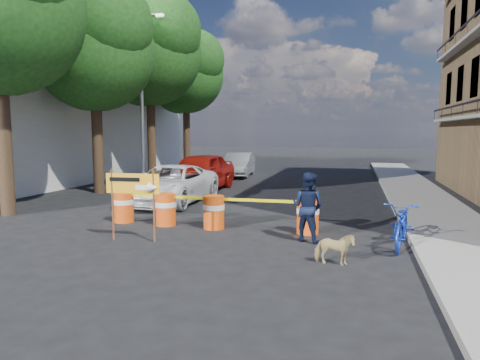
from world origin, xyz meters
The scene contains 18 objects.
ground centered at (0.00, 0.00, 0.00)m, with size 120.00×120.00×0.00m, color black.
sidewalk_east centered at (6.20, 6.00, 0.07)m, with size 2.40×40.00×0.15m, color gray.
white_building centered at (-13.00, 10.00, 3.00)m, with size 8.00×22.00×6.00m, color silver.
tree_mid_a centered at (-6.74, 7.00, 6.01)m, with size 5.25×5.00×8.68m.
tree_mid_b centered at (-6.73, 12.00, 6.71)m, with size 5.67×5.40×9.62m.
tree_far centered at (-6.74, 17.00, 6.22)m, with size 5.04×4.80×8.84m.
streetlamp centered at (-5.93, 9.50, 4.38)m, with size 1.25×0.18×8.00m.
barrel_far_left centered at (-2.73, 2.00, 0.47)m, with size 0.58×0.58×0.90m.
barrel_mid_left centered at (-1.37, 1.91, 0.47)m, with size 0.58×0.58×0.90m.
barrel_mid_right centered at (0.07, 1.86, 0.47)m, with size 0.58×0.58×0.90m.
barrel_far_right centered at (2.59, 1.95, 0.47)m, with size 0.58×0.58×0.90m.
detour_sign centered at (-1.21, 0.12, 1.26)m, with size 1.35×0.26×1.73m.
pedestrian centered at (2.65, 1.20, 0.83)m, with size 0.81×0.63×1.67m, color black.
bicycle centered at (4.80, 1.20, 1.03)m, with size 0.72×1.08×2.05m, color #1635B6.
dog centered at (3.37, -0.54, 0.33)m, with size 0.35×0.78×0.66m, color tan.
suv_white centered at (-2.80, 5.47, 0.69)m, with size 2.29×4.96×1.38m, color white.
sedan_red centered at (-2.88, 8.73, 0.84)m, with size 1.98×4.92×1.68m, color #A1150D.
sedan_silver centered at (-2.80, 15.07, 0.69)m, with size 1.46×4.17×1.37m, color #A7A8AE.
Camera 1 is at (3.68, -8.95, 2.64)m, focal length 32.00 mm.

